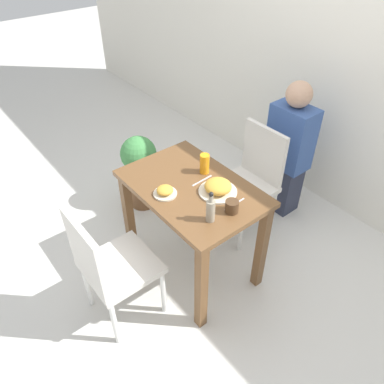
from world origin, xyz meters
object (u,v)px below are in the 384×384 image
Objects in this scene: potted_plant_left at (140,167)px; side_plate at (165,191)px; food_plate at (218,188)px; person_figure at (288,151)px; drink_cup at (232,206)px; juice_glass at (205,164)px; chair_near at (108,265)px; sauce_bottle at (211,210)px; chair_far at (251,176)px.

side_plate is at bearing -20.09° from potted_plant_left.
person_figure is (-0.21, 0.97, -0.23)m from food_plate.
drink_cup is 1.26m from potted_plant_left.
chair_near is at bearing -84.71° from juice_glass.
sauce_bottle reaches higher than food_plate.
juice_glass is at bearing 161.74° from drink_cup.
chair_near and chair_far have the same top height.
sauce_bottle reaches higher than potted_plant_left.
chair_far reaches higher than potted_plant_left.
side_plate is at bearing -87.49° from chair_far.
juice_glass is at bearing -90.59° from person_figure.
chair_far is 11.05× the size of drink_cup.
sauce_bottle is (0.38, -0.28, 0.01)m from juice_glass.
side_plate is 0.95m from potted_plant_left.
chair_near is 0.88m from juice_glass.
food_plate is 1.09m from potted_plant_left.
person_figure is at bearing 110.80° from drink_cup.
juice_glass reaches higher than potted_plant_left.
sauce_bottle reaches higher than juice_glass.
chair_near is 3.67× the size of food_plate.
chair_near is 0.81m from food_plate.
chair_near is 11.05× the size of drink_cup.
drink_cup is at bearing 81.29° from sauce_bottle.
drink_cup is 0.15m from sauce_bottle.
food_plate is at bearing -1.76° from potted_plant_left.
sauce_bottle is (0.30, 0.53, 0.35)m from chair_near.
juice_glass is at bearing -84.71° from chair_near.
food_plate is at bearing 162.75° from drink_cup.
sauce_bottle is at bearing -11.34° from potted_plant_left.
sauce_bottle is (0.16, -0.20, 0.04)m from food_plate.
sauce_bottle reaches higher than chair_far.
chair_near is 1.30× the size of potted_plant_left.
side_plate is 0.13× the size of person_figure.
person_figure reaches higher than chair_far.
drink_cup reaches higher than side_plate.
food_plate is 1.78× the size of juice_glass.
chair_near is 0.56m from side_plate.
drink_cup is 0.39× the size of sauce_bottle.
person_figure is at bearing 49.78° from potted_plant_left.
juice_glass is (-0.40, 0.13, 0.03)m from drink_cup.
chair_far is 4.35× the size of sauce_bottle.
chair_far reaches higher than food_plate.
chair_far is 5.99× the size of side_plate.
food_plate is 0.21× the size of person_figure.
juice_glass reaches higher than chair_near.
chair_near is at bearing -100.89° from food_plate.
chair_near reaches higher than drink_cup.
chair_far is 3.67× the size of food_plate.
potted_plant_left is 0.58× the size of person_figure.
drink_cup is (0.18, -0.06, 0.00)m from food_plate.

